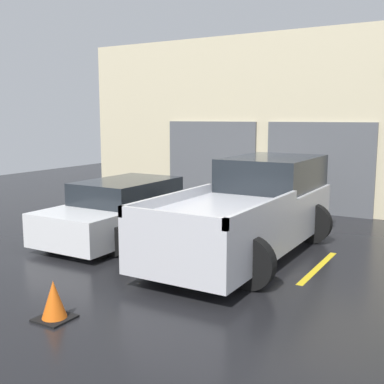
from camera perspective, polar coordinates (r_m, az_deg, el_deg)
ground_plane at (r=12.07m, az=3.62°, el=-4.22°), size 28.00×28.00×0.00m
shophouse_building at (r=14.77m, az=9.55°, el=8.04°), size 13.06×0.68×5.17m
pickup_truck at (r=9.78m, az=7.01°, el=-2.12°), size 2.56×5.41×1.87m
sedan_white at (r=11.10m, az=-7.91°, el=-2.17°), size 2.18×4.27×1.31m
parking_stripe_far_left at (r=12.18m, az=-13.45°, el=-4.31°), size 0.12×2.20×0.01m
parking_stripe_left at (r=10.38m, az=-1.41°, el=-6.36°), size 0.12×2.20×0.01m
parking_stripe_centre at (r=9.22m, az=14.72°, el=-8.63°), size 0.12×2.20×0.01m
traffic_cone at (r=6.95m, az=-16.05°, el=-12.39°), size 0.47×0.47×0.55m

